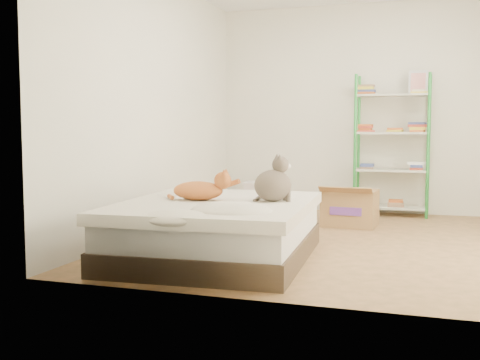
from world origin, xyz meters
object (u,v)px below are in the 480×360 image
at_px(bed, 217,230).
at_px(shelf_unit, 393,144).
at_px(white_bin, 258,197).
at_px(grey_cat, 273,179).
at_px(orange_cat, 198,188).
at_px(cardboard_box, 350,208).

relative_size(bed, shelf_unit, 1.11).
bearing_deg(white_bin, grey_cat, -70.84).
xyz_separation_m(grey_cat, shelf_unit, (0.73, 2.80, 0.21)).
xyz_separation_m(orange_cat, cardboard_box, (0.97, 1.96, -0.37)).
relative_size(bed, white_bin, 5.08).
height_order(bed, grey_cat, grey_cat).
distance_m(grey_cat, cardboard_box, 1.93).
height_order(shelf_unit, white_bin, shelf_unit).
distance_m(cardboard_box, white_bin, 1.46).
distance_m(shelf_unit, cardboard_box, 1.22).
bearing_deg(bed, cardboard_box, 64.21).
relative_size(grey_cat, white_bin, 0.97).
height_order(grey_cat, shelf_unit, shelf_unit).
distance_m(orange_cat, shelf_unit, 3.22).
relative_size(cardboard_box, white_bin, 1.54).
xyz_separation_m(bed, shelf_unit, (1.16, 2.93, 0.63)).
bearing_deg(bed, white_bin, 95.91).
bearing_deg(bed, orange_cat, 170.72).
bearing_deg(grey_cat, orange_cat, 70.21).
xyz_separation_m(shelf_unit, cardboard_box, (-0.36, -0.96, -0.67)).
distance_m(grey_cat, shelf_unit, 2.90).
bearing_deg(grey_cat, bed, 76.29).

